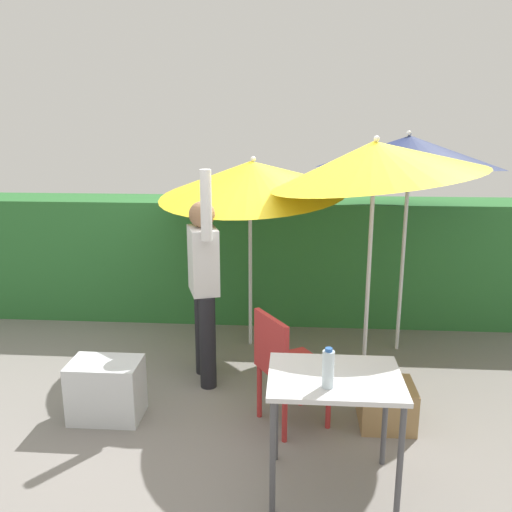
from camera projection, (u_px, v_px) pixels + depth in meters
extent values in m
plane|color=gray|center=(254.00, 388.00, 4.64)|extent=(24.00, 24.00, 0.00)
cube|color=#2D7033|center=(265.00, 259.00, 6.19)|extent=(8.00, 0.70, 1.38)
cylinder|color=silver|center=(368.00, 281.00, 4.66)|extent=(0.04, 0.04, 1.78)
cone|color=yellow|center=(375.00, 160.00, 4.38)|extent=(1.79, 1.76, 0.53)
sphere|color=silver|center=(377.00, 139.00, 4.32)|extent=(0.05, 0.05, 0.05)
cylinder|color=silver|center=(250.00, 271.00, 5.36)|extent=(0.04, 0.04, 1.55)
cone|color=yellow|center=(252.00, 178.00, 5.12)|extent=(1.83, 1.84, 0.58)
sphere|color=silver|center=(253.00, 159.00, 5.07)|extent=(0.05, 0.05, 0.05)
cylinder|color=silver|center=(402.00, 262.00, 5.21)|extent=(0.04, 0.04, 1.81)
cone|color=#19234C|center=(409.00, 152.00, 4.95)|extent=(1.71, 1.73, 0.44)
sphere|color=silver|center=(409.00, 133.00, 4.91)|extent=(0.05, 0.05, 0.05)
cylinder|color=black|center=(208.00, 342.00, 4.57)|extent=(0.14, 0.14, 0.82)
cylinder|color=black|center=(203.00, 330.00, 4.83)|extent=(0.14, 0.14, 0.82)
cube|color=silver|center=(203.00, 260.00, 4.53)|extent=(0.32, 0.41, 0.56)
sphere|color=#8C6647|center=(202.00, 214.00, 4.43)|extent=(0.22, 0.22, 0.22)
cylinder|color=silver|center=(206.00, 205.00, 4.19)|extent=(0.11, 0.11, 0.56)
cylinder|color=#8C6647|center=(199.00, 256.00, 4.75)|extent=(0.11, 0.11, 0.52)
cylinder|color=#B72D2D|center=(329.00, 401.00, 3.99)|extent=(0.04, 0.04, 0.44)
cylinder|color=#B72D2D|center=(301.00, 380.00, 4.32)|extent=(0.04, 0.04, 0.44)
cylinder|color=#B72D2D|center=(285.00, 414.00, 3.82)|extent=(0.04, 0.04, 0.44)
cylinder|color=#B72D2D|center=(259.00, 391.00, 4.14)|extent=(0.04, 0.04, 0.44)
cube|color=#B72D2D|center=(294.00, 366.00, 4.01)|extent=(0.61, 0.61, 0.05)
cube|color=#B72D2D|center=(271.00, 343.00, 3.86)|extent=(0.27, 0.39, 0.40)
cube|color=silver|center=(106.00, 390.00, 4.13)|extent=(0.54, 0.35, 0.46)
cube|color=#9E7A4C|center=(386.00, 404.00, 4.05)|extent=(0.40, 0.39, 0.33)
cylinder|color=#4C4C51|center=(385.00, 414.00, 3.53)|extent=(0.04, 0.04, 0.74)
cylinder|color=#4C4C51|center=(276.00, 410.00, 3.58)|extent=(0.04, 0.04, 0.74)
cylinder|color=#4C4C51|center=(400.00, 463.00, 3.03)|extent=(0.04, 0.04, 0.74)
cylinder|color=#4C4C51|center=(273.00, 458.00, 3.08)|extent=(0.04, 0.04, 0.74)
cube|color=silver|center=(335.00, 378.00, 3.21)|extent=(0.80, 0.60, 0.03)
cylinder|color=silver|center=(328.00, 369.00, 3.05)|extent=(0.07, 0.07, 0.22)
cylinder|color=#2D60B7|center=(329.00, 350.00, 3.02)|extent=(0.04, 0.04, 0.02)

